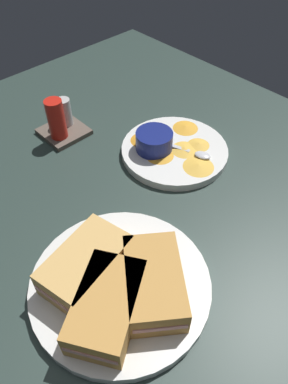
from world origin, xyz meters
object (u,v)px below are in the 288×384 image
(spoon_by_gravy_ramekin, at_px, (196,153))
(plate_chips_companion, at_px, (174,151))
(spoon_by_dark_ramekin, at_px, (130,276))
(ramekin_light_gravy, at_px, (154,140))
(sandwich_half_near, at_px, (86,265))
(sandwich_half_far, at_px, (107,306))
(condiment_caddy, at_px, (61,122))
(ramekin_dark_sauce, at_px, (158,292))
(plate_sandwich_main, at_px, (120,285))
(sandwich_half_extra, at_px, (154,282))

(spoon_by_gravy_ramekin, bearing_deg, plate_chips_companion, 108.70)
(spoon_by_dark_ramekin, xyz_separation_m, plate_chips_companion, (0.26, 0.16, -0.01))
(ramekin_light_gravy, bearing_deg, sandwich_half_near, -153.33)
(sandwich_half_far, relative_size, condiment_caddy, 1.58)
(plate_chips_companion, xyz_separation_m, ramekin_light_gravy, (-0.03, 0.03, 0.03))
(sandwich_half_near, relative_size, ramekin_dark_sauce, 2.34)
(sandwich_half_far, bearing_deg, sandwich_half_near, 75.31)
(plate_sandwich_main, distance_m, sandwich_half_extra, 0.06)
(plate_sandwich_main, distance_m, sandwich_half_far, 0.06)
(ramekin_dark_sauce, bearing_deg, plate_sandwich_main, 111.31)
(spoon_by_dark_ramekin, bearing_deg, sandwich_half_extra, -74.67)
(plate_chips_companion, bearing_deg, ramekin_light_gravy, 140.19)
(ramekin_light_gravy, height_order, spoon_by_gravy_ramekin, ramekin_light_gravy)
(plate_chips_companion, bearing_deg, ramekin_dark_sauce, -141.01)
(spoon_by_dark_ramekin, bearing_deg, sandwich_half_far, -159.96)
(sandwich_half_near, height_order, plate_chips_companion, sandwich_half_near)
(plate_sandwich_main, height_order, condiment_caddy, condiment_caddy)
(ramekin_dark_sauce, relative_size, spoon_by_gravy_ramekin, 0.63)
(plate_sandwich_main, height_order, sandwich_half_near, sandwich_half_near)
(sandwich_half_extra, bearing_deg, spoon_by_dark_ramekin, 105.33)
(sandwich_half_far, bearing_deg, plate_sandwich_main, 30.31)
(sandwich_half_far, height_order, sandwich_half_extra, same)
(plate_sandwich_main, distance_m, sandwich_half_near, 0.06)
(ramekin_dark_sauce, bearing_deg, sandwich_half_extra, 72.79)
(plate_sandwich_main, height_order, spoon_by_gravy_ramekin, spoon_by_gravy_ramekin)
(ramekin_light_gravy, bearing_deg, spoon_by_gravy_ramekin, -56.40)
(ramekin_dark_sauce, xyz_separation_m, spoon_by_dark_ramekin, (-0.01, 0.05, -0.01))
(sandwich_half_extra, xyz_separation_m, condiment_caddy, (0.12, 0.40, -0.01))
(spoon_by_gravy_ramekin, bearing_deg, plate_sandwich_main, -159.73)
(plate_sandwich_main, bearing_deg, spoon_by_gravy_ramekin, 20.27)
(ramekin_dark_sauce, bearing_deg, spoon_by_gravy_ramekin, 31.05)
(condiment_caddy, bearing_deg, spoon_by_dark_ramekin, -110.24)
(spoon_by_dark_ramekin, distance_m, plate_chips_companion, 0.31)
(sandwich_half_far, bearing_deg, plate_chips_companion, 28.95)
(plate_chips_companion, bearing_deg, plate_sandwich_main, -151.27)
(plate_sandwich_main, height_order, sandwich_half_far, sandwich_half_far)
(condiment_caddy, bearing_deg, plate_sandwich_main, -112.45)
(sandwich_half_extra, xyz_separation_m, spoon_by_dark_ramekin, (-0.01, 0.04, -0.02))
(ramekin_dark_sauce, distance_m, ramekin_light_gravy, 0.32)
(sandwich_half_far, relative_size, plate_chips_companion, 0.70)
(sandwich_half_near, bearing_deg, plate_chips_companion, 19.80)
(spoon_by_gravy_ramekin, xyz_separation_m, condiment_caddy, (-0.14, 0.25, 0.01))
(plate_chips_companion, bearing_deg, sandwich_half_extra, -142.26)
(sandwich_half_far, height_order, spoon_by_gravy_ramekin, sandwich_half_far)
(plate_sandwich_main, xyz_separation_m, spoon_by_dark_ramekin, (0.01, -0.00, 0.01))
(plate_sandwich_main, relative_size, ramekin_light_gravy, 3.58)
(sandwich_half_extra, height_order, spoon_by_gravy_ramekin, sandwich_half_extra)
(ramekin_dark_sauce, height_order, ramekin_light_gravy, ramekin_light_gravy)
(spoon_by_dark_ramekin, xyz_separation_m, spoon_by_gravy_ramekin, (0.28, 0.11, 0.00))
(condiment_caddy, bearing_deg, plate_chips_companion, -58.50)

